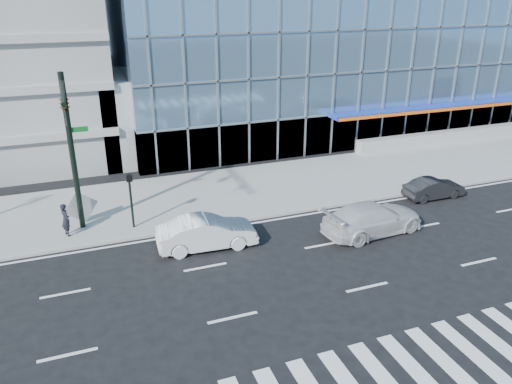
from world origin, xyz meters
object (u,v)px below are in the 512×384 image
Objects in this scene: dark_sedan at (434,188)px; tilted_panel at (81,207)px; white_suv at (373,218)px; ped_signal_post at (130,192)px; white_sedan at (207,233)px; pedestrian at (66,220)px; traffic_signal at (67,121)px.

dark_sedan is 20.27m from tilted_panel.
tilted_panel reaches higher than white_suv.
white_suv is (11.49, -4.61, -1.33)m from ped_signal_post.
dark_sedan is (14.40, 1.20, -0.18)m from white_sedan.
white_sedan is 7.23m from pedestrian.
white_sedan is (5.59, -2.77, -5.37)m from traffic_signal.
white_suv is 1.49× the size of dark_sedan.
dark_sedan is at bearing -19.65° from tilted_panel.
traffic_signal reaches higher than ped_signal_post.
ped_signal_post reaches higher than white_sedan.
pedestrian is (-6.35, 3.45, 0.22)m from white_sedan.
pedestrian is at bearing 65.02° from white_sedan.
tilted_panel is at bearing 59.84° from white_suv.
white_sedan is (3.09, -3.14, -1.35)m from ped_signal_post.
white_suv reaches higher than dark_sedan.
white_suv is 4.28× the size of tilted_panel.
pedestrian is (-20.75, 2.25, 0.39)m from dark_sedan.
ped_signal_post is 1.74× the size of pedestrian.
white_suv is 15.26m from tilted_panel.
white_sedan is 3.70× the size of tilted_panel.
white_sedan is at bearing -45.47° from ped_signal_post.
tilted_panel reaches higher than pedestrian.
pedestrian reaches higher than white_sedan.
tilted_panel is at bearing 89.19° from traffic_signal.
white_suv is at bearing -16.83° from traffic_signal.
white_suv is at bearing -33.51° from tilted_panel.
pedestrian is at bearing 84.33° from dark_sedan.
white_suv is 6.57m from dark_sedan.
traffic_signal reaches higher than tilted_panel.
tilted_panel is at bearing 148.12° from ped_signal_post.
traffic_signal is 5.45m from tilted_panel.
ped_signal_post is 3.46m from pedestrian.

